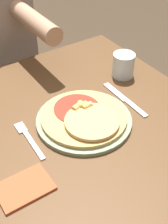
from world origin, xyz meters
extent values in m
cube|color=brown|center=(0.00, 0.00, 0.73)|extent=(0.90, 0.99, 0.03)
cylinder|color=brown|center=(0.39, 0.44, 0.36)|extent=(0.06, 0.06, 0.72)
cylinder|color=gray|center=(0.05, 0.04, 0.75)|extent=(0.30, 0.30, 0.01)
cylinder|color=tan|center=(0.05, 0.04, 0.77)|extent=(0.27, 0.27, 0.01)
cylinder|color=#9E2819|center=(0.05, 0.08, 0.77)|extent=(0.15, 0.15, 0.00)
cylinder|color=tan|center=(0.05, -0.01, 0.78)|extent=(0.17, 0.17, 0.01)
cylinder|color=#E5BC5B|center=(0.08, 0.06, 0.79)|extent=(0.03, 0.03, 0.02)
cylinder|color=#E5BC5B|center=(0.04, 0.07, 0.79)|extent=(0.03, 0.03, 0.02)
cylinder|color=#E5BC5B|center=(0.06, 0.08, 0.79)|extent=(0.03, 0.03, 0.02)
cylinder|color=#E5BC5B|center=(0.07, 0.06, 0.79)|extent=(0.03, 0.02, 0.02)
cube|color=silver|center=(-0.13, 0.03, 0.75)|extent=(0.02, 0.13, 0.00)
cube|color=silver|center=(-0.13, 0.12, 0.75)|extent=(0.03, 0.05, 0.00)
cube|color=silver|center=(0.23, -0.01, 0.75)|extent=(0.02, 0.10, 0.00)
cube|color=silver|center=(0.23, 0.10, 0.75)|extent=(0.02, 0.12, 0.00)
cylinder|color=silver|center=(0.32, 0.18, 0.79)|extent=(0.08, 0.08, 0.09)
cube|color=#C6512D|center=(-0.22, -0.09, 0.75)|extent=(0.14, 0.10, 0.01)
cylinder|color=#2D2D38|center=(0.07, 0.70, 0.24)|extent=(0.11, 0.11, 0.48)
cylinder|color=tan|center=(0.10, 0.44, 0.92)|extent=(0.07, 0.30, 0.07)
camera|label=1|loc=(-0.35, -0.57, 1.40)|focal=50.00mm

